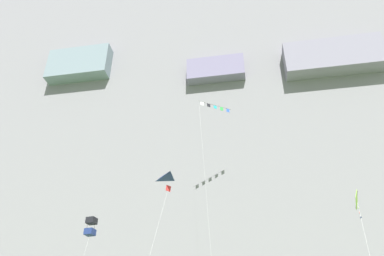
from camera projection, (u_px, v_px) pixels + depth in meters
cliff_face at (225, 138)px, 73.40m from camera, size 180.00×30.14×78.42m
kite_box_low_right at (91, 227)px, 34.81m from camera, size 0.95×3.19×13.58m
kite_banner_far_left at (215, 119)px, 49.88m from camera, size 4.17×2.83×31.96m
kite_delta_high_center at (174, 189)px, 32.29m from camera, size 3.88×5.00×15.02m
kite_diamond_upper_left at (359, 208)px, 22.08m from camera, size 1.46×4.71×11.14m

